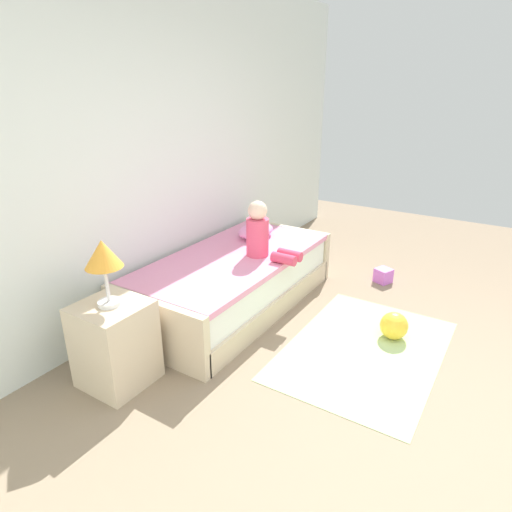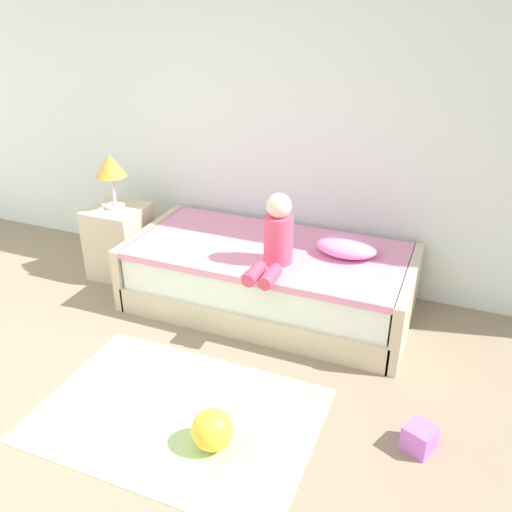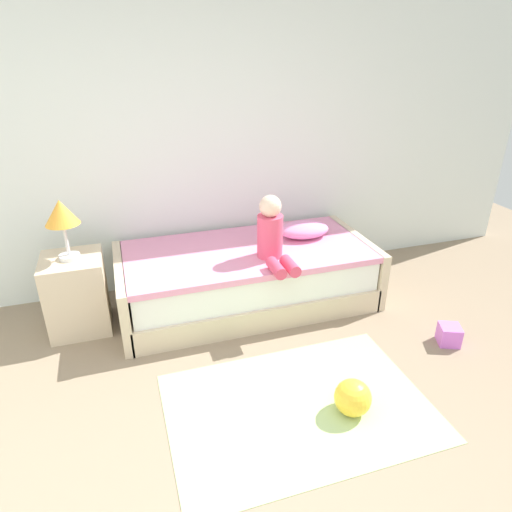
{
  "view_description": "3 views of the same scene",
  "coord_description": "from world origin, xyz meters",
  "px_view_note": "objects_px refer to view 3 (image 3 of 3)",
  "views": [
    {
      "loc": [
        -2.46,
        -0.14,
        1.96
      ],
      "look_at": [
        0.54,
        1.75,
        0.55
      ],
      "focal_mm": 30.74,
      "sensor_mm": 36.0,
      "label": 1
    },
    {
      "loc": [
        1.78,
        -1.31,
        2.22
      ],
      "look_at": [
        0.54,
        1.75,
        0.55
      ],
      "focal_mm": 37.63,
      "sensor_mm": 36.0,
      "label": 2
    },
    {
      "loc": [
        -0.42,
        -1.22,
        2.04
      ],
      "look_at": [
        0.54,
        1.75,
        0.55
      ],
      "focal_mm": 31.56,
      "sensor_mm": 36.0,
      "label": 3
    }
  ],
  "objects_px": {
    "toy_ball": "(353,398)",
    "toy_block": "(449,335)",
    "nightstand": "(77,294)",
    "table_lamp": "(61,215)",
    "bed": "(247,276)",
    "child_figure": "(272,234)",
    "pillow": "(304,230)"
  },
  "relations": [
    {
      "from": "table_lamp",
      "to": "pillow",
      "type": "distance_m",
      "value": 1.94
    },
    {
      "from": "nightstand",
      "to": "pillow",
      "type": "bearing_deg",
      "value": 2.02
    },
    {
      "from": "bed",
      "to": "table_lamp",
      "type": "xyz_separation_m",
      "value": [
        -1.35,
        0.03,
        0.69
      ]
    },
    {
      "from": "pillow",
      "to": "toy_block",
      "type": "bearing_deg",
      "value": -58.25
    },
    {
      "from": "nightstand",
      "to": "table_lamp",
      "type": "xyz_separation_m",
      "value": [
        0.0,
        -0.0,
        0.64
      ]
    },
    {
      "from": "child_figure",
      "to": "toy_ball",
      "type": "distance_m",
      "value": 1.35
    },
    {
      "from": "bed",
      "to": "child_figure",
      "type": "bearing_deg",
      "value": -59.13
    },
    {
      "from": "bed",
      "to": "pillow",
      "type": "bearing_deg",
      "value": 10.25
    },
    {
      "from": "table_lamp",
      "to": "toy_ball",
      "type": "xyz_separation_m",
      "value": [
        1.58,
        -1.47,
        -0.82
      ]
    },
    {
      "from": "child_figure",
      "to": "pillow",
      "type": "height_order",
      "value": "child_figure"
    },
    {
      "from": "table_lamp",
      "to": "toy_block",
      "type": "bearing_deg",
      "value": -22.28
    },
    {
      "from": "pillow",
      "to": "child_figure",
      "type": "bearing_deg",
      "value": -141.74
    },
    {
      "from": "pillow",
      "to": "nightstand",
      "type": "bearing_deg",
      "value": -177.98
    },
    {
      "from": "toy_block",
      "to": "nightstand",
      "type": "bearing_deg",
      "value": 157.72
    },
    {
      "from": "child_figure",
      "to": "table_lamp",
      "type": "bearing_deg",
      "value": 170.03
    },
    {
      "from": "nightstand",
      "to": "child_figure",
      "type": "relative_size",
      "value": 1.18
    },
    {
      "from": "pillow",
      "to": "bed",
      "type": "bearing_deg",
      "value": -169.75
    },
    {
      "from": "nightstand",
      "to": "toy_ball",
      "type": "relative_size",
      "value": 2.67
    },
    {
      "from": "bed",
      "to": "nightstand",
      "type": "bearing_deg",
      "value": 178.61
    },
    {
      "from": "toy_ball",
      "to": "toy_block",
      "type": "xyz_separation_m",
      "value": [
        1.03,
        0.4,
        -0.04
      ]
    },
    {
      "from": "pillow",
      "to": "toy_ball",
      "type": "height_order",
      "value": "pillow"
    },
    {
      "from": "child_figure",
      "to": "toy_ball",
      "type": "xyz_separation_m",
      "value": [
        0.09,
        -1.21,
        -0.59
      ]
    },
    {
      "from": "toy_ball",
      "to": "nightstand",
      "type": "bearing_deg",
      "value": 137.12
    },
    {
      "from": "bed",
      "to": "table_lamp",
      "type": "height_order",
      "value": "table_lamp"
    },
    {
      "from": "nightstand",
      "to": "toy_ball",
      "type": "height_order",
      "value": "nightstand"
    },
    {
      "from": "child_figure",
      "to": "bed",
      "type": "bearing_deg",
      "value": 120.87
    },
    {
      "from": "toy_ball",
      "to": "toy_block",
      "type": "height_order",
      "value": "toy_ball"
    },
    {
      "from": "bed",
      "to": "child_figure",
      "type": "xyz_separation_m",
      "value": [
        0.14,
        -0.23,
        0.46
      ]
    },
    {
      "from": "table_lamp",
      "to": "bed",
      "type": "bearing_deg",
      "value": -1.39
    },
    {
      "from": "bed",
      "to": "table_lamp",
      "type": "distance_m",
      "value": 1.52
    },
    {
      "from": "bed",
      "to": "toy_block",
      "type": "distance_m",
      "value": 1.64
    },
    {
      "from": "nightstand",
      "to": "toy_block",
      "type": "xyz_separation_m",
      "value": [
        2.61,
        -1.07,
        -0.23
      ]
    }
  ]
}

